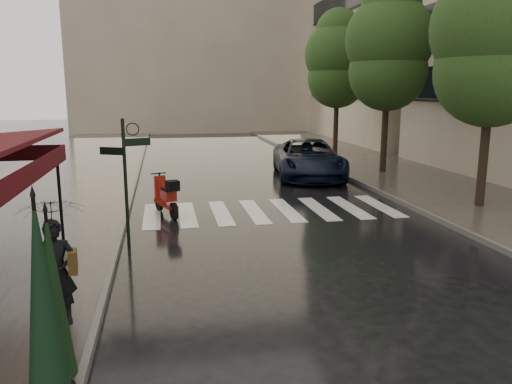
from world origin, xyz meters
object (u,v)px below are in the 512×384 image
object	(u,v)px
parked_car	(308,159)
parasol_back	(53,295)
pedestrian_with_umbrella	(52,223)
scooter	(167,197)
parasol_front	(42,299)

from	to	relation	value
parked_car	parasol_back	world-z (taller)	parasol_back
parasol_back	pedestrian_with_umbrella	bearing A→B (deg)	100.42
parasol_back	scooter	bearing A→B (deg)	81.26
scooter	parasol_front	world-z (taller)	parasol_front
parked_car	pedestrian_with_umbrella	bearing A→B (deg)	-112.57
pedestrian_with_umbrella	parasol_back	size ratio (longest dim) A/B	1.06
parasol_front	parasol_back	bearing A→B (deg)	90.00
parasol_front	pedestrian_with_umbrella	bearing A→B (deg)	98.35
parked_car	parasol_back	size ratio (longest dim) A/B	2.54
scooter	parasol_back	distance (m)	9.26
pedestrian_with_umbrella	parked_car	world-z (taller)	pedestrian_with_umbrella
parasol_front	parasol_back	world-z (taller)	parasol_front
parked_car	parasol_back	xyz separation A→B (m)	(-7.54, -14.84, 0.55)
parasol_front	scooter	bearing A→B (deg)	81.69
scooter	parasol_front	bearing A→B (deg)	-117.27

